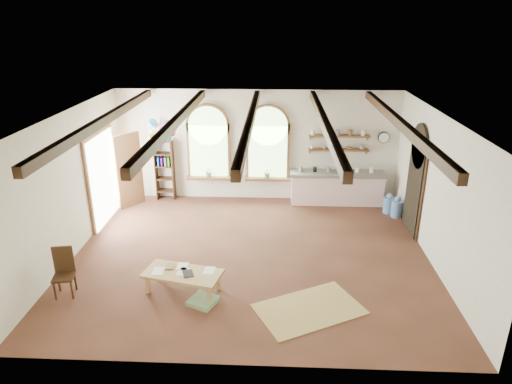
# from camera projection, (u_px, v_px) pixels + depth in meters

# --- Properties ---
(floor) EXTENTS (8.00, 8.00, 0.00)m
(floor) POSITION_uv_depth(u_px,v_px,m) (251.00, 255.00, 10.40)
(floor) COLOR brown
(floor) RESTS_ON ground
(ceiling_beams) EXTENTS (6.20, 6.80, 0.18)m
(ceiling_beams) POSITION_uv_depth(u_px,v_px,m) (250.00, 121.00, 9.27)
(ceiling_beams) COLOR #3C2013
(ceiling_beams) RESTS_ON ceiling
(window_left) EXTENTS (1.30, 0.28, 2.20)m
(window_left) POSITION_uv_depth(u_px,v_px,m) (209.00, 145.00, 13.05)
(window_left) COLOR brown
(window_left) RESTS_ON floor
(window_right) EXTENTS (1.30, 0.28, 2.20)m
(window_right) POSITION_uv_depth(u_px,v_px,m) (268.00, 146.00, 12.98)
(window_right) COLOR brown
(window_right) RESTS_ON floor
(left_doorway) EXTENTS (0.10, 1.90, 2.50)m
(left_doorway) POSITION_uv_depth(u_px,v_px,m) (103.00, 178.00, 11.82)
(left_doorway) COLOR brown
(left_doorway) RESTS_ON floor
(right_doorway) EXTENTS (0.10, 1.30, 2.40)m
(right_doorway) POSITION_uv_depth(u_px,v_px,m) (414.00, 189.00, 11.23)
(right_doorway) COLOR black
(right_doorway) RESTS_ON floor
(kitchen_counter) EXTENTS (2.68, 0.62, 0.94)m
(kitchen_counter) POSITION_uv_depth(u_px,v_px,m) (337.00, 187.00, 13.10)
(kitchen_counter) COLOR #F6D1D2
(kitchen_counter) RESTS_ON floor
(wall_shelf_lower) EXTENTS (1.70, 0.24, 0.04)m
(wall_shelf_lower) POSITION_uv_depth(u_px,v_px,m) (338.00, 150.00, 12.88)
(wall_shelf_lower) COLOR brown
(wall_shelf_lower) RESTS_ON wall_back
(wall_shelf_upper) EXTENTS (1.70, 0.24, 0.04)m
(wall_shelf_upper) POSITION_uv_depth(u_px,v_px,m) (339.00, 136.00, 12.73)
(wall_shelf_upper) COLOR brown
(wall_shelf_upper) RESTS_ON wall_back
(wall_clock) EXTENTS (0.32, 0.04, 0.32)m
(wall_clock) POSITION_uv_depth(u_px,v_px,m) (384.00, 138.00, 12.76)
(wall_clock) COLOR black
(wall_clock) RESTS_ON wall_back
(bookshelf) EXTENTS (0.53, 0.32, 1.80)m
(bookshelf) POSITION_uv_depth(u_px,v_px,m) (165.00, 170.00, 13.28)
(bookshelf) COLOR #3C2013
(bookshelf) RESTS_ON floor
(coffee_table) EXTENTS (1.63, 1.02, 0.43)m
(coffee_table) POSITION_uv_depth(u_px,v_px,m) (183.00, 275.00, 8.91)
(coffee_table) COLOR tan
(coffee_table) RESTS_ON floor
(side_chair) EXTENTS (0.46, 0.46, 0.97)m
(side_chair) POSITION_uv_depth(u_px,v_px,m) (65.00, 282.00, 8.85)
(side_chair) COLOR #3C2013
(side_chair) RESTS_ON floor
(floor_mat) EXTENTS (2.23, 1.92, 0.02)m
(floor_mat) POSITION_uv_depth(u_px,v_px,m) (309.00, 309.00, 8.49)
(floor_mat) COLOR tan
(floor_mat) RESTS_ON floor
(floor_cushion) EXTENTS (0.64, 0.64, 0.08)m
(floor_cushion) POSITION_uv_depth(u_px,v_px,m) (203.00, 301.00, 8.67)
(floor_cushion) COLOR gray
(floor_cushion) RESTS_ON floor
(water_jug_a) EXTENTS (0.30, 0.30, 0.58)m
(water_jug_a) POSITION_uv_depth(u_px,v_px,m) (389.00, 204.00, 12.52)
(water_jug_a) COLOR #5A87C2
(water_jug_a) RESTS_ON floor
(water_jug_b) EXTENTS (0.30, 0.30, 0.59)m
(water_jug_b) POSITION_uv_depth(u_px,v_px,m) (397.00, 208.00, 12.28)
(water_jug_b) COLOR #5A87C2
(water_jug_b) RESTS_ON floor
(balloon_cluster) EXTENTS (0.77, 0.82, 1.15)m
(balloon_cluster) POSITION_uv_depth(u_px,v_px,m) (163.00, 130.00, 11.79)
(balloon_cluster) COLOR white
(balloon_cluster) RESTS_ON floor
(table_book) EXTENTS (0.18, 0.25, 0.02)m
(table_book) POSITION_uv_depth(u_px,v_px,m) (166.00, 266.00, 9.09)
(table_book) COLOR olive
(table_book) RESTS_ON coffee_table
(tablet) EXTENTS (0.28, 0.33, 0.01)m
(tablet) POSITION_uv_depth(u_px,v_px,m) (188.00, 273.00, 8.85)
(tablet) COLOR black
(tablet) RESTS_ON coffee_table
(potted_plant_left) EXTENTS (0.27, 0.23, 0.30)m
(potted_plant_left) POSITION_uv_depth(u_px,v_px,m) (209.00, 172.00, 13.24)
(potted_plant_left) COLOR #598C4C
(potted_plant_left) RESTS_ON window_left
(potted_plant_right) EXTENTS (0.27, 0.23, 0.30)m
(potted_plant_right) POSITION_uv_depth(u_px,v_px,m) (267.00, 173.00, 13.17)
(potted_plant_right) COLOR #598C4C
(potted_plant_right) RESTS_ON window_right
(shelf_cup_a) EXTENTS (0.12, 0.10, 0.10)m
(shelf_cup_a) POSITION_uv_depth(u_px,v_px,m) (312.00, 147.00, 12.89)
(shelf_cup_a) COLOR white
(shelf_cup_a) RESTS_ON wall_shelf_lower
(shelf_cup_b) EXTENTS (0.10, 0.10, 0.09)m
(shelf_cup_b) POSITION_uv_depth(u_px,v_px,m) (324.00, 147.00, 12.87)
(shelf_cup_b) COLOR beige
(shelf_cup_b) RESTS_ON wall_shelf_lower
(shelf_bowl_a) EXTENTS (0.22, 0.22, 0.05)m
(shelf_bowl_a) POSITION_uv_depth(u_px,v_px,m) (337.00, 148.00, 12.87)
(shelf_bowl_a) COLOR beige
(shelf_bowl_a) RESTS_ON wall_shelf_lower
(shelf_bowl_b) EXTENTS (0.20, 0.20, 0.06)m
(shelf_bowl_b) POSITION_uv_depth(u_px,v_px,m) (349.00, 148.00, 12.85)
(shelf_bowl_b) COLOR #8C664C
(shelf_bowl_b) RESTS_ON wall_shelf_lower
(shelf_vase) EXTENTS (0.18, 0.18, 0.19)m
(shelf_vase) POSITION_uv_depth(u_px,v_px,m) (362.00, 146.00, 12.81)
(shelf_vase) COLOR slate
(shelf_vase) RESTS_ON wall_shelf_lower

